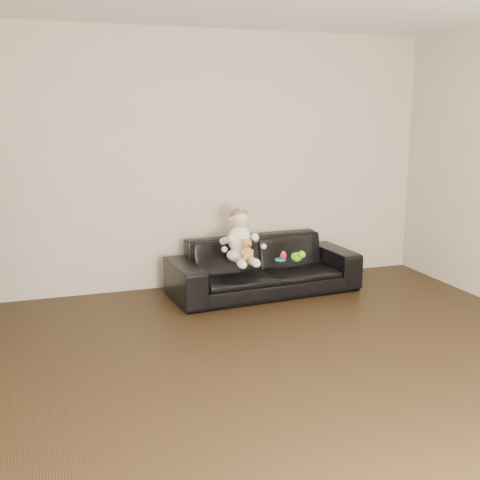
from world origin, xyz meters
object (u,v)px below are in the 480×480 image
object	(u,v)px
toy_rattle	(283,256)
baby	(240,239)
toy_green	(296,257)
teddy_bear	(247,249)
sofa	(264,266)
toy_blue_disc	(280,259)

from	to	relation	value
toy_rattle	baby	bearing A→B (deg)	177.79
toy_rattle	toy_green	bearing A→B (deg)	-55.58
baby	teddy_bear	bearing A→B (deg)	-83.32
toy_rattle	sofa	bearing A→B (deg)	142.97
sofa	teddy_bear	bearing A→B (deg)	-140.13
teddy_bear	baby	bearing A→B (deg)	95.24
sofa	teddy_bear	size ratio (longest dim) A/B	9.62
baby	toy_blue_disc	size ratio (longest dim) A/B	4.94
baby	sofa	bearing A→B (deg)	23.66
toy_green	toy_blue_disc	world-z (taller)	toy_green
baby	toy_green	bearing A→B (deg)	-11.94
baby	teddy_bear	distance (m)	0.17
teddy_bear	toy_rattle	size ratio (longest dim) A/B	2.75
sofa	toy_green	world-z (taller)	sofa
baby	toy_green	distance (m)	0.58
teddy_bear	toy_green	world-z (taller)	teddy_bear
toy_green	toy_blue_disc	distance (m)	0.17
baby	toy_rattle	distance (m)	0.49
toy_blue_disc	toy_rattle	bearing A→B (deg)	32.31
baby	toy_green	size ratio (longest dim) A/B	4.04
teddy_bear	toy_green	distance (m)	0.53
toy_green	toy_rattle	bearing A→B (deg)	124.42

